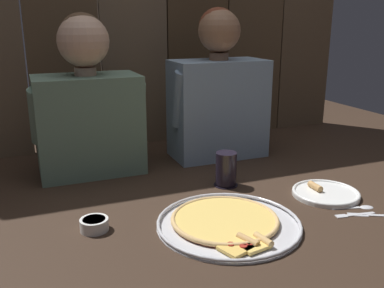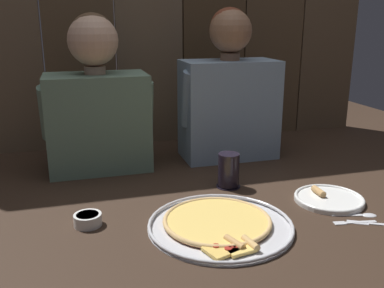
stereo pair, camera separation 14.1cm
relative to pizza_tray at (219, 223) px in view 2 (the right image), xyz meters
The scene contains 10 objects.
ground_plane 0.15m from the pizza_tray, 95.66° to the left, with size 3.20×3.20×0.00m, color #332319.
pizza_tray is the anchor object (origin of this frame).
dinner_plate 0.41m from the pizza_tray, ahead, with size 0.23×0.23×0.03m.
drinking_glass 0.32m from the pizza_tray, 64.48° to the left, with size 0.09×0.09×0.12m.
dipping_bowl 0.38m from the pizza_tray, 162.65° to the left, with size 0.08×0.08×0.03m.
table_fork 0.40m from the pizza_tray, 12.73° to the right, with size 0.13×0.04×0.01m.
table_knife 0.46m from the pizza_tray, 14.20° to the right, with size 0.15×0.09×0.01m.
table_spoon 0.45m from the pizza_tray, ahead, with size 0.14×0.06×0.01m.
diner_left 0.73m from the pizza_tray, 115.05° to the left, with size 0.43×0.24×0.60m.
diner_right 0.72m from the pizza_tray, 67.24° to the left, with size 0.43×0.21×0.63m.
Camera 2 is at (-0.37, -1.20, 0.58)m, focal length 39.75 mm.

